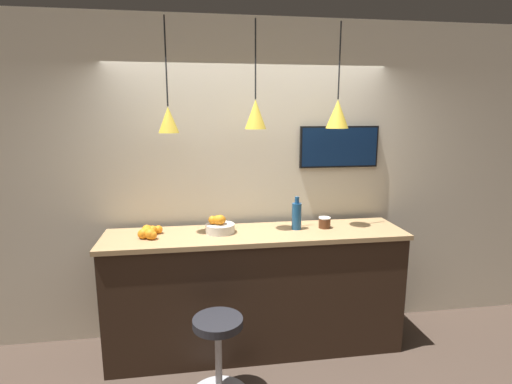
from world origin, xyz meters
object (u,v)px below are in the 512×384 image
at_px(spread_jar, 325,223).
at_px(fruit_bowl, 220,226).
at_px(juice_bottle, 297,215).
at_px(bar_stool, 218,348).
at_px(mounted_tv, 339,147).

bearing_deg(spread_jar, fruit_bowl, -179.90).
height_order(juice_bottle, spread_jar, juice_bottle).
relative_size(bar_stool, spread_jar, 6.07).
height_order(bar_stool, mounted_tv, mounted_tv).
distance_m(juice_bottle, mounted_tv, 0.80).
bearing_deg(mounted_tv, juice_bottle, -146.87).
xyz_separation_m(bar_stool, juice_bottle, (0.73, 0.63, 0.80)).
xyz_separation_m(fruit_bowl, mounted_tv, (1.15, 0.31, 0.63)).
distance_m(fruit_bowl, juice_bottle, 0.67).
height_order(spread_jar, mounted_tv, mounted_tv).
relative_size(bar_stool, mounted_tv, 0.85).
bearing_deg(spread_jar, bar_stool, -147.27).
relative_size(bar_stool, juice_bottle, 2.20).
bearing_deg(bar_stool, mounted_tv, 38.02).
bearing_deg(juice_bottle, fruit_bowl, -179.86).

